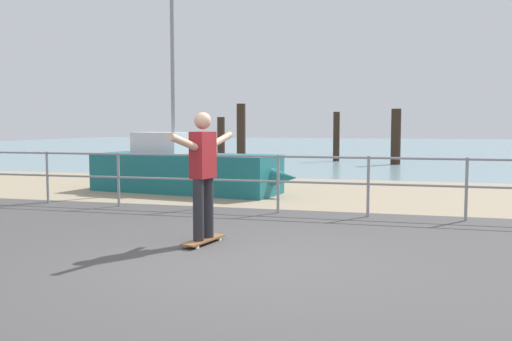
# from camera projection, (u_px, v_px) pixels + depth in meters

# --- Properties ---
(ground_plane) EXTENTS (24.00, 10.00, 0.04)m
(ground_plane) POSITION_uv_depth(u_px,v_px,m) (215.00, 290.00, 5.28)
(ground_plane) COLOR #474444
(ground_plane) RESTS_ON ground
(beach_strip) EXTENTS (24.00, 6.00, 0.04)m
(beach_strip) POSITION_uv_depth(u_px,v_px,m) (328.00, 192.00, 12.98)
(beach_strip) COLOR tan
(beach_strip) RESTS_ON ground
(sea_surface) EXTENTS (72.00, 50.00, 0.04)m
(sea_surface) POSITION_uv_depth(u_px,v_px,m) (380.00, 147.00, 39.93)
(sea_surface) COLOR #75939E
(sea_surface) RESTS_ON ground
(railing_fence) EXTENTS (12.53, 0.05, 1.05)m
(railing_fence) POSITION_uv_depth(u_px,v_px,m) (195.00, 173.00, 10.16)
(railing_fence) COLOR gray
(railing_fence) RESTS_ON ground
(sailboat) EXTENTS (5.06, 2.05, 4.73)m
(sailboat) POSITION_uv_depth(u_px,v_px,m) (191.00, 171.00, 12.82)
(sailboat) COLOR #19666B
(sailboat) RESTS_ON ground
(skateboard) EXTENTS (0.36, 0.82, 0.08)m
(skateboard) POSITION_uv_depth(u_px,v_px,m) (204.00, 240.00, 7.26)
(skateboard) COLOR brown
(skateboard) RESTS_ON ground
(skateboarder) EXTENTS (0.38, 1.43, 1.65)m
(skateboarder) POSITION_uv_depth(u_px,v_px,m) (203.00, 168.00, 7.18)
(skateboarder) COLOR #26262B
(skateboarder) RESTS_ON skateboard
(groyne_post_0) EXTENTS (0.34, 0.34, 1.92)m
(groyne_post_0) POSITION_uv_depth(u_px,v_px,m) (221.00, 139.00, 24.59)
(groyne_post_0) COLOR #332319
(groyne_post_0) RESTS_ON ground
(groyne_post_1) EXTENTS (0.30, 0.30, 2.29)m
(groyne_post_1) POSITION_uv_depth(u_px,v_px,m) (241.00, 138.00, 18.81)
(groyne_post_1) COLOR #332319
(groyne_post_1) RESTS_ON ground
(groyne_post_2) EXTENTS (0.28, 0.28, 2.14)m
(groyne_post_2) POSITION_uv_depth(u_px,v_px,m) (336.00, 137.00, 23.91)
(groyne_post_2) COLOR #332319
(groyne_post_2) RESTS_ON ground
(groyne_post_3) EXTENTS (0.38, 0.38, 2.21)m
(groyne_post_3) POSITION_uv_depth(u_px,v_px,m) (396.00, 137.00, 21.89)
(groyne_post_3) COLOR #332319
(groyne_post_3) RESTS_ON ground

